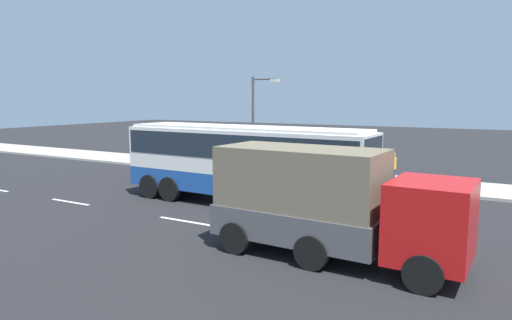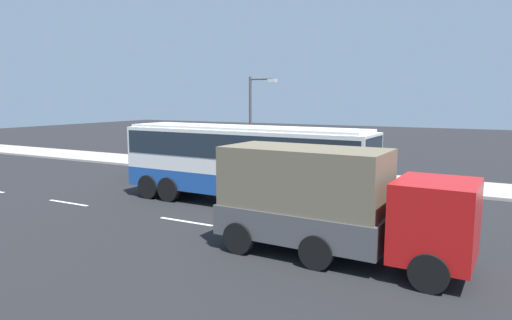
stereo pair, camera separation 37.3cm
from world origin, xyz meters
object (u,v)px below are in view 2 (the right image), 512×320
object	(u,v)px
cargo_truck	(332,201)
street_lamp	(253,117)
car_red_compact	(166,164)
pedestrian_near_curb	(337,162)
coach_bus	(243,157)
pedestrian_at_crossing	(390,166)

from	to	relation	value
cargo_truck	street_lamp	world-z (taller)	street_lamp
car_red_compact	pedestrian_near_curb	size ratio (longest dim) A/B	2.63
pedestrian_near_curb	street_lamp	size ratio (longest dim) A/B	0.29
coach_bus	pedestrian_at_crossing	distance (m)	8.41
coach_bus	pedestrian_near_curb	xyz separation A→B (m)	(1.88, 7.09, -1.00)
car_red_compact	street_lamp	size ratio (longest dim) A/B	0.77
coach_bus	car_red_compact	world-z (taller)	coach_bus
cargo_truck	pedestrian_at_crossing	bearing A→B (deg)	95.92
cargo_truck	car_red_compact	xyz separation A→B (m)	(-13.08, 8.46, -0.90)
pedestrian_near_curb	coach_bus	bearing A→B (deg)	-172.62
cargo_truck	pedestrian_at_crossing	distance (m)	11.37
car_red_compact	pedestrian_at_crossing	size ratio (longest dim) A/B	2.57
coach_bus	cargo_truck	xyz separation A→B (m)	(5.54, -4.49, -0.44)
cargo_truck	pedestrian_near_curb	world-z (taller)	cargo_truck
pedestrian_at_crossing	coach_bus	bearing A→B (deg)	-5.98
car_red_compact	pedestrian_near_curb	bearing A→B (deg)	20.54
pedestrian_near_curb	street_lamp	bearing A→B (deg)	116.94
cargo_truck	pedestrian_at_crossing	size ratio (longest dim) A/B	4.22
coach_bus	car_red_compact	bearing A→B (deg)	154.01
pedestrian_near_curb	pedestrian_at_crossing	size ratio (longest dim) A/B	0.98
cargo_truck	pedestrian_at_crossing	xyz separation A→B (m)	(-0.74, 11.33, -0.53)
car_red_compact	street_lamp	bearing A→B (deg)	33.86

